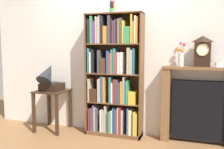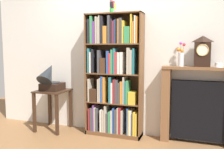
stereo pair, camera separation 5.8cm
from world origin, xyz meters
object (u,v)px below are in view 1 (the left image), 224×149
bookshelf (113,78)px  side_table_left (52,101)px  fireplace_mantel (199,106)px  mantel_clock (202,51)px  cup_stack (113,5)px  flower_vase (181,57)px  teacup_with_saucer (218,65)px  gramophone (49,78)px

bookshelf → side_table_left: (-1.04, -0.10, -0.40)m
fireplace_mantel → mantel_clock: 0.78m
cup_stack → flower_vase: (1.02, 0.04, -0.77)m
fireplace_mantel → mantel_clock: size_ratio=2.60×
bookshelf → mantel_clock: bearing=2.1°
flower_vase → bookshelf: bearing=-176.9°
mantel_clock → flower_vase: (-0.28, 0.01, -0.08)m
mantel_clock → teacup_with_saucer: (0.21, 0.00, -0.19)m
gramophone → mantel_clock: 2.37m
bookshelf → side_table_left: 1.12m
bookshelf → cup_stack: (-0.02, 0.01, 1.12)m
bookshelf → mantel_clock: size_ratio=4.42×
cup_stack → mantel_clock: (1.30, 0.04, -0.69)m
flower_vase → teacup_with_saucer: bearing=-0.4°
bookshelf → flower_vase: (1.00, 0.05, 0.35)m
cup_stack → flower_vase: cup_stack is taller
bookshelf → flower_vase: bearing=3.1°
bookshelf → teacup_with_saucer: 1.51m
flower_vase → teacup_with_saucer: size_ratio=2.50×
bookshelf → mantel_clock: bookshelf is taller
mantel_clock → flower_vase: 0.29m
fireplace_mantel → teacup_with_saucer: 0.64m
gramophone → teacup_with_saucer: size_ratio=3.60×
fireplace_mantel → gramophone: bearing=-174.1°
gramophone → mantel_clock: bearing=5.4°
gramophone → bookshelf: bearing=9.3°
side_table_left → teacup_with_saucer: size_ratio=4.79×
side_table_left → fireplace_mantel: size_ratio=0.61×
gramophone → cup_stack: bearing=10.0°
cup_stack → teacup_with_saucer: size_ratio=1.79×
bookshelf → teacup_with_saucer: bearing=1.9°
side_table_left → fireplace_mantel: 2.32m
bookshelf → cup_stack: bearing=148.7°
bookshelf → flower_vase: bookshelf is taller
mantel_clock → cup_stack: bearing=-178.3°
gramophone → fireplace_mantel: (2.31, 0.24, -0.34)m
cup_stack → side_table_left: 1.83m
flower_vase → cup_stack: bearing=-177.5°
cup_stack → fireplace_mantel: 1.96m
fireplace_mantel → flower_vase: flower_vase is taller
side_table_left → teacup_with_saucer: (2.53, 0.15, 0.64)m
gramophone → teacup_with_saucer: bearing=5.0°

